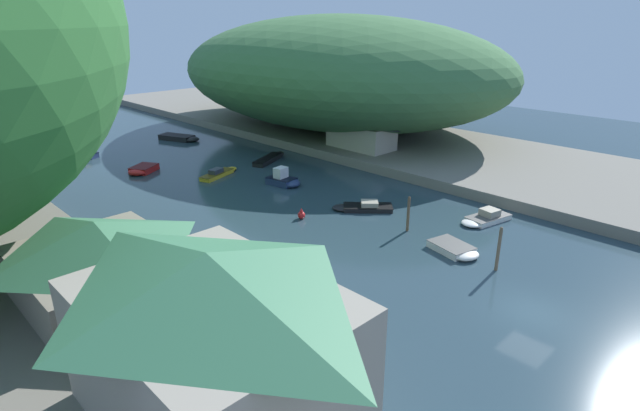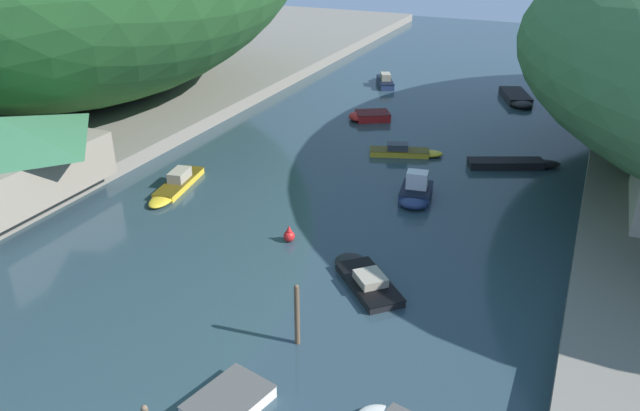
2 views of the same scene
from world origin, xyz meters
TOP-DOWN VIEW (x-y plane):
  - water_surface at (0.00, 30.00)m, footprint 130.00×130.00m
  - left_bank at (-25.06, 30.00)m, footprint 22.00×120.00m
  - boathouse_shed at (-16.88, 16.70)m, footprint 8.41×9.67m
  - boat_near_quay at (-3.28, 40.57)m, footprint 3.92×3.44m
  - boat_navy_launch at (-9.41, 22.21)m, footprint 2.45×6.26m
  - boat_small_dinghy at (-5.68, 51.97)m, footprint 3.34×5.08m
  - boat_moored_right at (2.09, 33.94)m, footprint 5.34×2.84m
  - boat_far_upstream at (7.34, 51.03)m, footprint 4.03×6.17m
  - boat_red_skiff at (5.17, 17.06)m, footprint 4.81×4.88m
  - boat_open_rowboat at (3.51, 6.95)m, footprint 2.77×3.96m
  - boat_yellow_tender at (4.80, 26.86)m, footprint 2.30×3.67m
  - boat_cabin_cruiser at (9.62, 34.85)m, footprint 6.27×3.75m
  - mooring_post_middle at (4.25, 11.64)m, footprint 0.22×0.22m
  - channel_buoy_near at (0.10, 19.19)m, footprint 0.62×0.62m
  - person_by_boathouse at (-15.36, 17.56)m, footprint 0.24×0.39m

SIDE VIEW (x-z plane):
  - water_surface at x=0.00m, z-range 0.00..0.00m
  - boat_red_skiff at x=5.17m, z-range -0.14..0.64m
  - boat_open_rowboat at x=3.51m, z-range 0.00..0.52m
  - boat_cabin_cruiser at x=9.62m, z-range 0.00..0.54m
  - boat_moored_right at x=2.09m, z-range -0.16..0.72m
  - boat_navy_launch at x=-9.41m, z-range -0.21..0.84m
  - boat_near_quay at x=-3.28m, z-range 0.00..0.64m
  - boat_far_upstream at x=7.34m, z-range 0.00..0.65m
  - channel_buoy_near at x=0.10m, z-range -0.10..0.82m
  - boat_small_dinghy at x=-5.68m, z-range -0.23..1.05m
  - left_bank at x=-25.06m, z-range 0.00..1.01m
  - boat_yellow_tender at x=4.80m, z-range -0.34..1.38m
  - mooring_post_middle at x=4.25m, z-range 0.01..2.83m
  - person_by_boathouse at x=-15.36m, z-range 1.15..2.84m
  - boathouse_shed at x=-16.88m, z-range 1.10..5.49m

